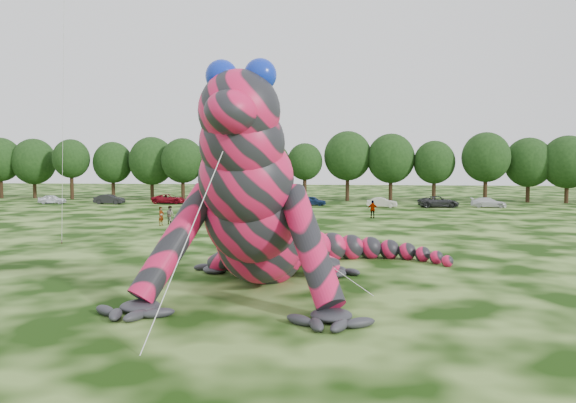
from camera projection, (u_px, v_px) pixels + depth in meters
The scene contains 29 objects.
ground at pixel (174, 281), 27.44m from camera, with size 240.00×240.00×0.00m, color #16330A.
inflatable_gecko at pixel (266, 180), 27.00m from camera, with size 16.67×19.80×9.90m, color #D01648, non-canonical shape.
tree_1 at pixel (1, 168), 90.50m from camera, with size 6.74×6.07×9.81m, color black, non-canonical shape.
tree_2 at pixel (34, 168), 90.55m from camera, with size 7.04×6.34×9.64m, color black, non-canonical shape.
tree_3 at pixel (71, 169), 87.99m from camera, with size 5.81×5.23×9.44m, color black, non-canonical shape.
tree_4 at pixel (113, 170), 88.89m from camera, with size 6.22×5.60×9.06m, color black, non-canonical shape.
tree_5 at pixel (152, 168), 87.79m from camera, with size 7.16×6.44×9.80m, color black, non-canonical shape.
tree_6 at pixel (183, 169), 85.38m from camera, with size 6.52×5.86×9.49m, color black, non-canonical shape.
tree_7 at pixel (231, 169), 84.59m from camera, with size 6.68×6.01×9.48m, color black, non-canonical shape.
tree_8 at pixel (270, 171), 84.07m from camera, with size 6.14×5.53×8.94m, color black, non-canonical shape.
tree_9 at pixel (305, 172), 83.78m from camera, with size 5.27×4.74×8.68m, color black, non-canonical shape.
tree_10 at pixel (348, 166), 84.17m from camera, with size 7.09×6.38×10.50m, color black, non-canonical shape.
tree_11 at pixel (391, 168), 83.02m from camera, with size 7.01×6.31×10.07m, color black, non-canonical shape.
tree_12 at pixel (434, 171), 81.84m from camera, with size 5.99×5.39×8.97m, color black, non-canonical shape.
tree_13 at pixel (486, 168), 80.32m from camera, with size 6.83×6.15×10.13m, color black, non-canonical shape.
tree_14 at pixel (528, 170), 81.15m from camera, with size 6.82×6.14×9.40m, color black, non-canonical shape.
tree_15 at pixel (567, 169), 79.59m from camera, with size 7.17×6.45×9.63m, color black, non-canonical shape.
car_0 at pixel (52, 199), 78.68m from camera, with size 1.49×3.71×1.26m, color white.
car_1 at pixel (109, 199), 77.96m from camera, with size 1.44×4.14×1.36m, color black.
car_2 at pixel (169, 199), 79.01m from camera, with size 2.21×4.78×1.33m, color maroon.
car_3 at pixel (224, 200), 75.12m from camera, with size 2.06×5.06×1.47m, color silver.
car_4 at pixel (312, 201), 75.61m from camera, with size 1.50×3.73×1.27m, color navy.
car_5 at pixel (382, 202), 72.38m from camera, with size 1.35×3.86×1.27m, color beige.
car_6 at pixel (439, 202), 72.37m from camera, with size 2.40×5.20×1.45m, color #29292C.
car_7 at pixel (488, 203), 72.20m from camera, with size 1.80×4.42×1.28m, color silver.
spectator_1 at pixel (170, 215), 52.70m from camera, with size 0.85×0.66×1.75m, color gray.
spectator_0 at pixel (161, 216), 51.59m from camera, with size 0.63×0.42×1.74m, color gray.
spectator_5 at pixel (283, 226), 43.14m from camera, with size 1.71×0.55×1.85m, color gray.
spectator_3 at pixel (373, 209), 58.20m from camera, with size 1.09×0.45×1.86m, color gray.
Camera 1 is at (8.87, -26.21, 5.81)m, focal length 35.00 mm.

